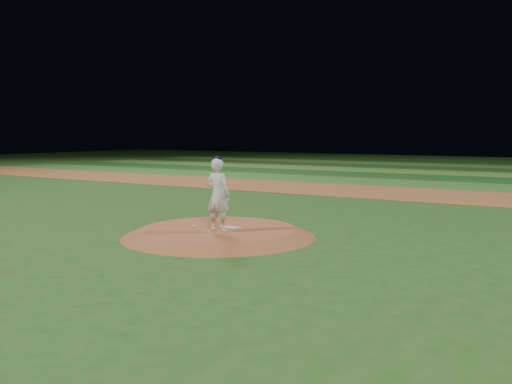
# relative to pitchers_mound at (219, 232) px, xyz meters

# --- Properties ---
(ground) EXTENTS (120.00, 120.00, 0.00)m
(ground) POSITION_rel_pitchers_mound_xyz_m (0.00, 0.00, -0.12)
(ground) COLOR #264E19
(ground) RESTS_ON ground
(infield_dirt_band) EXTENTS (70.00, 6.00, 0.02)m
(infield_dirt_band) POSITION_rel_pitchers_mound_xyz_m (0.00, 14.00, -0.12)
(infield_dirt_band) COLOR brown
(infield_dirt_band) RESTS_ON ground
(outfield_stripe_0) EXTENTS (70.00, 5.00, 0.02)m
(outfield_stripe_0) POSITION_rel_pitchers_mound_xyz_m (0.00, 19.50, -0.12)
(outfield_stripe_0) COLOR #326926
(outfield_stripe_0) RESTS_ON ground
(outfield_stripe_1) EXTENTS (70.00, 5.00, 0.02)m
(outfield_stripe_1) POSITION_rel_pitchers_mound_xyz_m (0.00, 24.50, -0.12)
(outfield_stripe_1) COLOR #194717
(outfield_stripe_1) RESTS_ON ground
(outfield_stripe_2) EXTENTS (70.00, 5.00, 0.02)m
(outfield_stripe_2) POSITION_rel_pitchers_mound_xyz_m (0.00, 29.50, -0.12)
(outfield_stripe_2) COLOR #417B2C
(outfield_stripe_2) RESTS_ON ground
(outfield_stripe_3) EXTENTS (70.00, 5.00, 0.02)m
(outfield_stripe_3) POSITION_rel_pitchers_mound_xyz_m (0.00, 34.50, -0.12)
(outfield_stripe_3) COLOR #204014
(outfield_stripe_3) RESTS_ON ground
(outfield_stripe_4) EXTENTS (70.00, 5.00, 0.02)m
(outfield_stripe_4) POSITION_rel_pitchers_mound_xyz_m (0.00, 39.50, -0.12)
(outfield_stripe_4) COLOR #39742A
(outfield_stripe_4) RESTS_ON ground
(outfield_stripe_5) EXTENTS (70.00, 5.00, 0.02)m
(outfield_stripe_5) POSITION_rel_pitchers_mound_xyz_m (0.00, 44.50, -0.12)
(outfield_stripe_5) COLOR #1B4716
(outfield_stripe_5) RESTS_ON ground
(pitchers_mound) EXTENTS (5.50, 5.50, 0.25)m
(pitchers_mound) POSITION_rel_pitchers_mound_xyz_m (0.00, 0.00, 0.00)
(pitchers_mound) COLOR #97502E
(pitchers_mound) RESTS_ON ground
(pitching_rubber) EXTENTS (0.68, 0.29, 0.03)m
(pitching_rubber) POSITION_rel_pitchers_mound_xyz_m (0.24, 0.19, 0.14)
(pitching_rubber) COLOR silver
(pitching_rubber) RESTS_ON pitchers_mound
(rosin_bag) EXTENTS (0.11, 0.11, 0.06)m
(rosin_bag) POSITION_rel_pitchers_mound_xyz_m (-0.67, -0.25, 0.16)
(rosin_bag) COLOR silver
(rosin_bag) RESTS_ON pitchers_mound
(pitcher_on_mound) EXTENTS (0.74, 0.49, 2.06)m
(pitcher_on_mound) POSITION_rel_pitchers_mound_xyz_m (0.33, -0.47, 1.14)
(pitcher_on_mound) COLOR silver
(pitcher_on_mound) RESTS_ON pitchers_mound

